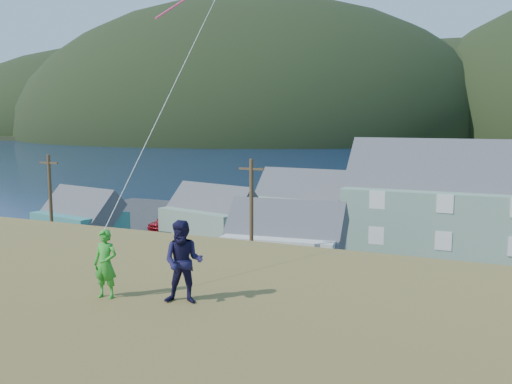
# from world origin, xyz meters

# --- Properties ---
(ground) EXTENTS (900.00, 900.00, 0.00)m
(ground) POSITION_xyz_m (0.00, 0.00, 0.00)
(ground) COLOR #0A1638
(ground) RESTS_ON ground
(grass_strip) EXTENTS (110.00, 8.00, 0.10)m
(grass_strip) POSITION_xyz_m (0.00, -2.00, 0.05)
(grass_strip) COLOR #4C3D19
(grass_strip) RESTS_ON ground
(waterfront_lot) EXTENTS (72.00, 36.00, 0.12)m
(waterfront_lot) POSITION_xyz_m (0.00, 17.00, 0.06)
(waterfront_lot) COLOR #28282B
(waterfront_lot) RESTS_ON ground
(wharf) EXTENTS (26.00, 14.00, 0.90)m
(wharf) POSITION_xyz_m (-6.00, 40.00, 0.45)
(wharf) COLOR gray
(wharf) RESTS_ON ground
(far_shore) EXTENTS (900.00, 320.00, 2.00)m
(far_shore) POSITION_xyz_m (0.00, 330.00, 1.00)
(far_shore) COLOR black
(far_shore) RESTS_ON ground
(shed_teal) EXTENTS (8.55, 6.69, 6.02)m
(shed_teal) POSITION_xyz_m (-23.58, 10.22, 2.26)
(shed_teal) COLOR #337677
(shed_teal) RESTS_ON waterfront_lot
(shed_palegreen_near) EXTENTS (9.56, 7.18, 6.18)m
(shed_palegreen_near) POSITION_xyz_m (-13.37, 15.78, 2.34)
(shed_palegreen_near) COLOR gray
(shed_palegreen_near) RESTS_ON waterfront_lot
(shed_white) EXTENTS (8.72, 6.25, 6.57)m
(shed_white) POSITION_xyz_m (-2.76, 7.27, 2.53)
(shed_white) COLOR silver
(shed_white) RESTS_ON waterfront_lot
(shed_palegreen_far) EXTENTS (11.41, 6.91, 7.48)m
(shed_palegreen_far) POSITION_xyz_m (-6.01, 23.13, 2.85)
(shed_palegreen_far) COLOR gray
(shed_palegreen_far) RESTS_ON waterfront_lot
(utility_poles) EXTENTS (32.62, 0.24, 8.67)m
(utility_poles) POSITION_xyz_m (-2.66, 1.50, 4.35)
(utility_poles) COLOR #47331E
(utility_poles) RESTS_ON waterfront_lot
(parked_cars) EXTENTS (25.69, 12.45, 1.57)m
(parked_cars) POSITION_xyz_m (-10.60, 20.48, 0.84)
(parked_cars) COLOR black
(parked_cars) RESTS_ON waterfront_lot
(kite_flyer_green) EXTENTS (0.61, 0.44, 1.57)m
(kite_flyer_green) POSITION_xyz_m (3.06, -19.27, 7.98)
(kite_flyer_green) COLOR green
(kite_flyer_green) RESTS_ON hillside
(kite_flyer_navy) EXTENTS (1.07, 0.94, 1.85)m
(kite_flyer_navy) POSITION_xyz_m (4.86, -18.87, 8.12)
(kite_flyer_navy) COLOR #171437
(kite_flyer_navy) RESTS_ON hillside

